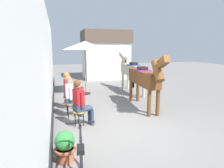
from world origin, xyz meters
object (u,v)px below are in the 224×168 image
object	(u,v)px
seated_visitor_near	(81,101)
saddled_horse_far	(132,70)
cafe_parasol	(85,46)
flower_planter_near	(65,146)
seated_visitor_middle	(71,94)
satchel_bag	(68,102)
seated_visitor_far	(69,89)
saddled_horse_near	(145,78)

from	to	relation	value
seated_visitor_near	saddled_horse_far	size ratio (longest dim) A/B	0.46
seated_visitor_near	saddled_horse_far	xyz separation A→B (m)	(3.03, 3.80, 0.38)
saddled_horse_far	cafe_parasol	bearing A→B (deg)	173.05
flower_planter_near	cafe_parasol	xyz separation A→B (m)	(1.27, 5.79, 2.03)
seated_visitor_middle	satchel_bag	distance (m)	1.71
seated_visitor_middle	cafe_parasol	bearing A→B (deg)	73.63
flower_planter_near	cafe_parasol	distance (m)	6.26
saddled_horse_far	seated_visitor_near	bearing A→B (deg)	-128.62
seated_visitor_far	satchel_bag	world-z (taller)	seated_visitor_far
flower_planter_near	satchel_bag	world-z (taller)	flower_planter_near
seated_visitor_near	cafe_parasol	xyz separation A→B (m)	(0.74, 4.08, 1.59)
seated_visitor_far	flower_planter_near	distance (m)	3.58
flower_planter_near	seated_visitor_far	bearing A→B (deg)	84.56
seated_visitor_middle	saddled_horse_far	world-z (taller)	saddled_horse_far
seated_visitor_far	flower_planter_near	xyz separation A→B (m)	(-0.34, -3.54, -0.44)
satchel_bag	saddled_horse_near	bearing A→B (deg)	4.74
seated_visitor_middle	cafe_parasol	distance (m)	3.67
seated_visitor_far	satchel_bag	bearing A→B (deg)	93.63
saddled_horse_far	cafe_parasol	size ratio (longest dim) A/B	1.16
saddled_horse_near	flower_planter_near	xyz separation A→B (m)	(-3.02, -2.82, -0.82)
saddled_horse_far	satchel_bag	world-z (taller)	saddled_horse_far
flower_planter_near	satchel_bag	xyz separation A→B (m)	(0.30, 4.19, -0.23)
seated_visitor_near	cafe_parasol	size ratio (longest dim) A/B	0.54
seated_visitor_near	cafe_parasol	bearing A→B (deg)	79.75
seated_visitor_near	seated_visitor_middle	size ratio (longest dim) A/B	1.00
seated_visitor_near	saddled_horse_near	distance (m)	2.75
saddled_horse_near	saddled_horse_far	bearing A→B (deg)	78.50
seated_visitor_middle	saddled_horse_near	xyz separation A→B (m)	(2.68, 0.20, 0.38)
seated_visitor_middle	saddled_horse_near	distance (m)	2.71
cafe_parasol	satchel_bag	size ratio (longest dim) A/B	9.21
saddled_horse_near	saddled_horse_far	xyz separation A→B (m)	(0.55, 2.69, 0.00)
seated_visitor_middle	cafe_parasol	world-z (taller)	cafe_parasol
seated_visitor_far	flower_planter_near	size ratio (longest dim) A/B	2.17
seated_visitor_middle	satchel_bag	world-z (taller)	seated_visitor_middle
saddled_horse_far	satchel_bag	distance (m)	3.68
cafe_parasol	satchel_bag	xyz separation A→B (m)	(-0.98, -1.60, -2.26)
flower_planter_near	satchel_bag	size ratio (longest dim) A/B	2.29
seated_visitor_near	seated_visitor_far	xyz separation A→B (m)	(-0.20, 1.83, 0.00)
saddled_horse_near	flower_planter_near	world-z (taller)	saddled_horse_near
seated_visitor_near	flower_planter_near	size ratio (longest dim) A/B	2.17
seated_visitor_far	flower_planter_near	world-z (taller)	seated_visitor_far
seated_visitor_far	seated_visitor_near	bearing A→B (deg)	-83.82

